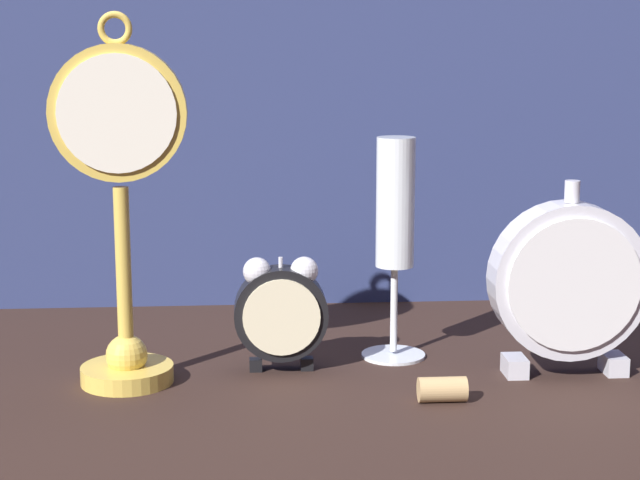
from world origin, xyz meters
name	(u,v)px	position (x,y,z in m)	size (l,w,h in m)	color
ground_plane	(326,393)	(0.00, 0.00, 0.00)	(4.00, 4.00, 0.00)	black
pocket_watch_on_stand	(121,210)	(-0.18, 0.04, 0.16)	(0.12, 0.08, 0.33)	gold
alarm_clock_twin_bell	(281,309)	(-0.04, 0.07, 0.06)	(0.09, 0.03, 0.11)	black
mantel_clock_silver	(569,282)	(0.23, 0.04, 0.09)	(0.15, 0.04, 0.18)	silver
champagne_flute	(395,223)	(0.07, 0.10, 0.13)	(0.06, 0.06, 0.22)	silver
wine_cork	(442,389)	(0.10, -0.03, 0.01)	(0.02, 0.02, 0.04)	tan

